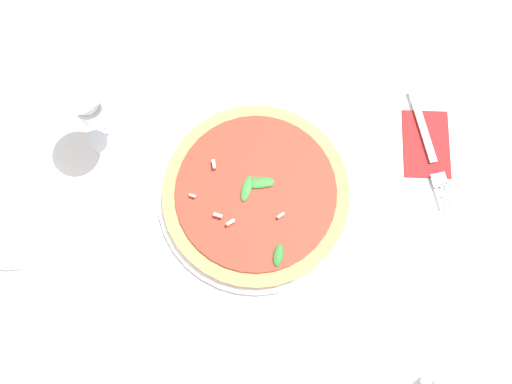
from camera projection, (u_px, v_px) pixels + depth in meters
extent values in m
plane|color=silver|center=(242.00, 174.00, 0.84)|extent=(6.00, 6.00, 0.00)
cylinder|color=white|center=(256.00, 196.00, 0.82)|extent=(0.32, 0.32, 0.01)
cylinder|color=#B7844C|center=(256.00, 193.00, 0.81)|extent=(0.30, 0.30, 0.02)
cylinder|color=#A82D1E|center=(256.00, 192.00, 0.80)|extent=(0.26, 0.26, 0.01)
ellipsoid|color=#2F6F2B|center=(247.00, 188.00, 0.79)|extent=(0.04, 0.02, 0.01)
ellipsoid|color=#297329|center=(260.00, 183.00, 0.80)|extent=(0.03, 0.05, 0.01)
ellipsoid|color=#346226|center=(260.00, 182.00, 0.80)|extent=(0.02, 0.04, 0.01)
ellipsoid|color=#266225|center=(278.00, 255.00, 0.77)|extent=(0.04, 0.02, 0.01)
cube|color=beige|center=(214.00, 164.00, 0.80)|extent=(0.01, 0.01, 0.01)
cube|color=beige|center=(233.00, 223.00, 0.77)|extent=(0.01, 0.01, 0.01)
cube|color=beige|center=(218.00, 215.00, 0.78)|extent=(0.01, 0.01, 0.01)
cube|color=beige|center=(192.00, 196.00, 0.79)|extent=(0.00, 0.01, 0.01)
cube|color=beige|center=(281.00, 215.00, 0.78)|extent=(0.01, 0.01, 0.01)
cylinder|color=white|center=(109.00, 133.00, 0.86)|extent=(0.08, 0.08, 0.00)
cylinder|color=white|center=(103.00, 125.00, 0.82)|extent=(0.01, 0.01, 0.07)
cone|color=white|center=(85.00, 103.00, 0.74)|extent=(0.08, 0.08, 0.10)
cylinder|color=white|center=(92.00, 110.00, 0.76)|extent=(0.05, 0.05, 0.03)
cube|color=#B21E1E|center=(427.00, 144.00, 0.85)|extent=(0.13, 0.10, 0.01)
cube|color=silver|center=(422.00, 126.00, 0.85)|extent=(0.13, 0.06, 0.00)
cube|color=silver|center=(439.00, 180.00, 0.83)|extent=(0.03, 0.03, 0.00)
cube|color=silver|center=(439.00, 197.00, 0.82)|extent=(0.04, 0.02, 0.00)
cube|color=silver|center=(444.00, 196.00, 0.82)|extent=(0.04, 0.02, 0.00)
cube|color=silver|center=(449.00, 195.00, 0.82)|extent=(0.04, 0.02, 0.00)
cylinder|color=white|center=(14.00, 215.00, 0.82)|extent=(0.18, 0.18, 0.01)
torus|color=white|center=(12.00, 214.00, 0.81)|extent=(0.17, 0.17, 0.01)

